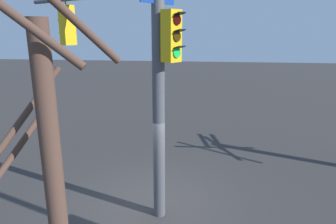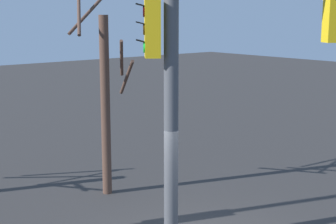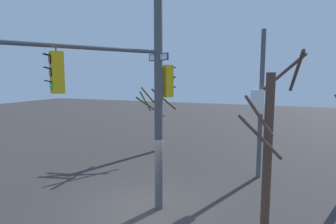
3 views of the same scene
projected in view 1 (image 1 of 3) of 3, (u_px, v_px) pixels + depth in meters
name	position (u px, v px, depth m)	size (l,w,h in m)	color
ground_plane	(151.00, 203.00, 8.43)	(80.00, 80.00, 0.00)	#343130
main_signal_pole_assembly	(138.00, 34.00, 6.96)	(4.89, 4.95, 8.21)	#4C4F54
bare_tree_behind_pole	(54.00, 193.00, 3.89)	(1.70, 1.68, 5.32)	brown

